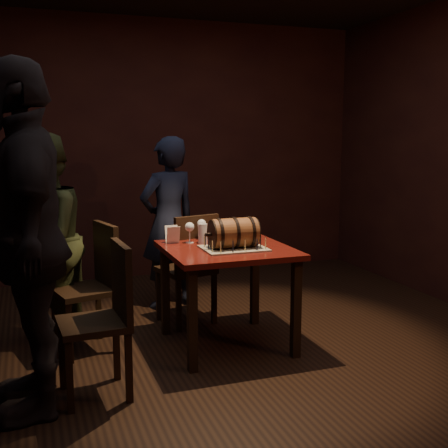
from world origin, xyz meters
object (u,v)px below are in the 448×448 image
at_px(chair_left_rear, 94,280).
at_px(chair_left_front, 106,311).
at_px(person_left_front, 27,240).
at_px(wine_glass_mid, 202,225).
at_px(pint_of_ale, 203,234).
at_px(chair_back, 191,263).
at_px(person_back, 168,223).
at_px(pub_table, 227,262).
at_px(wine_glass_left, 190,228).
at_px(wine_glass_right, 222,225).
at_px(person_left_rear, 43,241).
at_px(barrel_cake, 234,233).

height_order(chair_left_rear, chair_left_front, same).
bearing_deg(person_left_front, wine_glass_mid, 124.92).
distance_m(pint_of_ale, chair_back, 0.44).
bearing_deg(person_back, pub_table, 80.62).
bearing_deg(pint_of_ale, wine_glass_left, 156.80).
relative_size(wine_glass_mid, pint_of_ale, 1.07).
relative_size(wine_glass_right, person_left_rear, 0.10).
xyz_separation_m(pint_of_ale, person_left_rear, (-1.15, 0.28, -0.03)).
relative_size(wine_glass_left, person_left_rear, 0.10).
relative_size(wine_glass_left, wine_glass_mid, 1.00).
bearing_deg(person_back, wine_glass_left, 68.75).
distance_m(pub_table, person_left_front, 1.53).
xyz_separation_m(person_back, person_left_rear, (-1.09, -0.60, 0.01)).
height_order(wine_glass_right, person_back, person_back).
bearing_deg(wine_glass_mid, pint_of_ale, -104.01).
distance_m(pub_table, person_back, 1.10).
xyz_separation_m(wine_glass_mid, pint_of_ale, (-0.04, -0.15, -0.04)).
bearing_deg(person_left_front, person_left_rear, 173.49).
height_order(barrel_cake, wine_glass_mid, barrel_cake).
distance_m(barrel_cake, pint_of_ale, 0.32).
height_order(wine_glass_right, pint_of_ale, wine_glass_right).
bearing_deg(chair_left_front, wine_glass_right, 38.19).
bearing_deg(wine_glass_mid, person_left_rear, 174.15).
bearing_deg(chair_back, person_left_front, -138.94).
bearing_deg(pint_of_ale, person_back, 93.57).
relative_size(chair_back, person_left_rear, 0.59).
distance_m(barrel_cake, chair_back, 0.72).
relative_size(pub_table, chair_left_rear, 0.97).
bearing_deg(chair_left_front, person_left_rear, 107.70).
bearing_deg(wine_glass_right, chair_left_front, -141.81).
xyz_separation_m(pub_table, wine_glass_mid, (-0.08, 0.36, 0.23)).
xyz_separation_m(chair_back, chair_left_front, (-0.83, -1.04, 0.00)).
xyz_separation_m(chair_left_front, person_left_front, (-0.43, -0.05, 0.47)).
bearing_deg(wine_glass_mid, wine_glass_right, -24.81).
height_order(barrel_cake, person_back, person_back).
xyz_separation_m(chair_back, person_back, (-0.05, 0.55, 0.26)).
distance_m(pint_of_ale, chair_left_front, 1.14).
distance_m(barrel_cake, wine_glass_right, 0.37).
bearing_deg(person_left_front, pub_table, 111.57).
xyz_separation_m(pint_of_ale, person_left_front, (-1.26, -0.77, 0.17)).
relative_size(pint_of_ale, chair_left_front, 0.16).
distance_m(wine_glass_left, wine_glass_mid, 0.17).
height_order(pub_table, person_left_front, person_left_front).
xyz_separation_m(wine_glass_left, person_left_rear, (-1.06, 0.24, -0.08)).
xyz_separation_m(chair_left_rear, person_left_front, (-0.44, -0.82, 0.47)).
height_order(pub_table, barrel_cake, barrel_cake).
bearing_deg(pint_of_ale, chair_left_front, -139.36).
xyz_separation_m(wine_glass_right, pint_of_ale, (-0.19, -0.09, -0.05)).
bearing_deg(barrel_cake, chair_left_front, -156.31).
bearing_deg(wine_glass_right, barrel_cake, -96.41).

